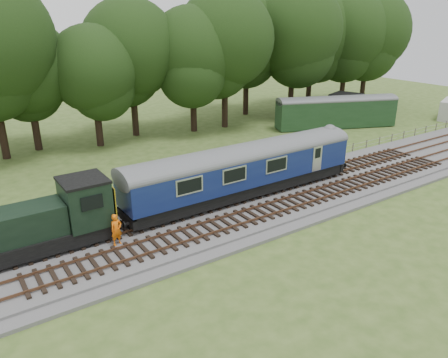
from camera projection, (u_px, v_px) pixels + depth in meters
ground at (270, 202)px, 31.22m from camera, size 120.00×120.00×0.00m
ballast at (271, 200)px, 31.16m from camera, size 70.00×7.00×0.35m
track_north at (258, 191)px, 32.15m from camera, size 67.20×2.40×0.21m
track_south at (286, 205)px, 29.84m from camera, size 67.20×2.40×0.21m
fence at (234, 183)px, 34.69m from camera, size 64.00×0.12×1.00m
tree_line at (142, 135)px, 48.20m from camera, size 70.00×8.00×18.00m
dmu_railcar at (244, 166)px, 30.63m from camera, size 18.05×2.86×3.88m
shunter_loco at (37, 225)px, 23.55m from camera, size 8.91×2.60×3.38m
worker at (116, 230)px, 24.56m from camera, size 0.76×0.58×1.87m
parked_coach at (336, 110)px, 50.62m from camera, size 13.98×7.66×3.61m
shed at (346, 105)px, 56.48m from camera, size 4.48×4.48×2.87m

